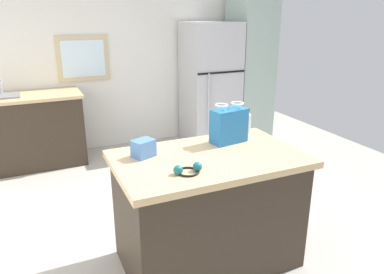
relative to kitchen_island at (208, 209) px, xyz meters
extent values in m
plane|color=#ADA89E|center=(0.04, 0.32, -0.45)|extent=(6.46, 6.46, 0.00)
cube|color=silver|center=(0.04, 3.01, 0.85)|extent=(5.13, 0.10, 2.60)
cube|color=#CCB78C|center=(-0.41, 2.95, 0.83)|extent=(0.68, 0.04, 0.60)
cube|color=white|center=(-0.41, 2.93, 0.83)|extent=(0.56, 0.02, 0.48)
cube|color=#33281E|center=(0.00, 0.00, -0.03)|extent=(1.29, 0.78, 0.84)
cube|color=tan|center=(0.00, 0.00, 0.42)|extent=(1.37, 0.86, 0.05)
cube|color=#B7B7BC|center=(1.32, 2.59, 0.42)|extent=(0.74, 0.67, 1.74)
cube|color=black|center=(1.32, 2.25, 0.63)|extent=(0.72, 0.01, 0.02)
cylinder|color=#B7B7BC|center=(1.12, 2.23, 0.25)|extent=(0.02, 0.02, 0.79)
cube|color=#9EB2A8|center=(1.99, 2.59, 0.63)|extent=(0.56, 0.64, 2.16)
cube|color=#33281E|center=(-1.23, 2.63, -0.01)|extent=(1.36, 0.59, 0.88)
cube|color=tan|center=(-1.23, 2.63, 0.45)|extent=(1.40, 0.63, 0.04)
cube|color=slate|center=(-1.44, 2.63, 0.42)|extent=(0.40, 0.32, 0.14)
cylinder|color=#B7B7BC|center=(-1.44, 2.77, 0.56)|extent=(0.03, 0.03, 0.18)
cylinder|color=#B7B7BC|center=(-1.44, 2.70, 0.64)|extent=(0.02, 0.14, 0.02)
cube|color=#236BAD|center=(0.28, 0.20, 0.58)|extent=(0.30, 0.19, 0.27)
torus|color=white|center=(0.20, 0.20, 0.75)|extent=(0.12, 0.12, 0.01)
torus|color=white|center=(0.35, 0.20, 0.75)|extent=(0.12, 0.12, 0.01)
cube|color=#4775B7|center=(-0.44, 0.18, 0.51)|extent=(0.18, 0.16, 0.13)
cylinder|color=white|center=(0.54, 0.34, 0.52)|extent=(0.05, 0.05, 0.16)
cone|color=white|center=(0.54, 0.34, 0.62)|extent=(0.05, 0.05, 0.03)
cylinder|color=black|center=(0.54, 0.34, 0.65)|extent=(0.02, 0.02, 0.02)
torus|color=black|center=(-0.26, -0.21, 0.45)|extent=(0.15, 0.15, 0.01)
sphere|color=#19666B|center=(-0.19, -0.21, 0.47)|extent=(0.06, 0.06, 0.06)
sphere|color=#19666B|center=(-0.33, -0.21, 0.47)|extent=(0.06, 0.06, 0.06)
camera|label=1|loc=(-1.13, -2.23, 1.45)|focal=34.63mm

